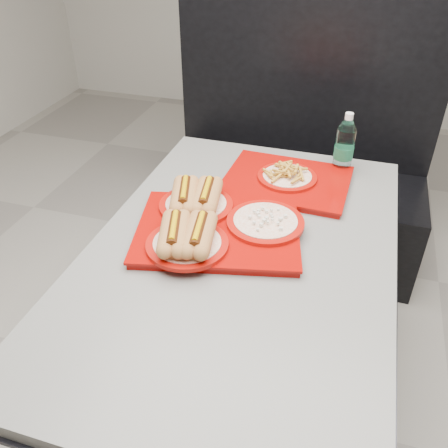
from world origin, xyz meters
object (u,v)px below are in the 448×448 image
(diner_table, at_px, (240,289))
(water_bottle, at_px, (344,146))
(tray_far, at_px, (287,178))
(tray_near, at_px, (211,223))
(booth_bench, at_px, (294,178))

(diner_table, relative_size, water_bottle, 6.16)
(diner_table, relative_size, tray_far, 3.12)
(tray_far, height_order, water_bottle, water_bottle)
(tray_near, xyz_separation_m, water_bottle, (0.35, 0.54, 0.06))
(water_bottle, bearing_deg, tray_far, -136.65)
(tray_near, bearing_deg, tray_far, 65.35)
(booth_bench, height_order, water_bottle, booth_bench)
(booth_bench, distance_m, water_bottle, 0.72)
(diner_table, relative_size, tray_near, 2.48)
(booth_bench, xyz_separation_m, tray_far, (0.06, -0.68, 0.37))
(tray_near, bearing_deg, water_bottle, 57.05)
(tray_near, distance_m, tray_far, 0.41)
(diner_table, xyz_separation_m, water_bottle, (0.24, 0.59, 0.27))
(tray_near, xyz_separation_m, tray_far, (0.17, 0.37, -0.01))
(diner_table, height_order, tray_near, tray_near)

